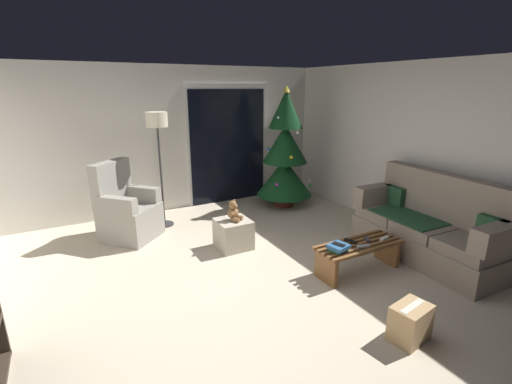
% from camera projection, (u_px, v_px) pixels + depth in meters
% --- Properties ---
extents(ground_plane, '(7.00, 7.00, 0.00)m').
position_uv_depth(ground_plane, '(255.00, 285.00, 4.00)').
color(ground_plane, beige).
extents(wall_back, '(5.72, 0.12, 2.50)m').
position_uv_depth(wall_back, '(171.00, 140.00, 6.22)').
color(wall_back, silver).
rests_on(wall_back, ground).
extents(wall_right, '(0.12, 6.00, 2.50)m').
position_uv_depth(wall_right, '(434.00, 153.00, 4.97)').
color(wall_right, silver).
rests_on(wall_right, ground).
extents(patio_door_frame, '(1.60, 0.02, 2.20)m').
position_uv_depth(patio_door_frame, '(228.00, 144.00, 6.69)').
color(patio_door_frame, silver).
rests_on(patio_door_frame, ground).
extents(patio_door_glass, '(1.50, 0.02, 2.10)m').
position_uv_depth(patio_door_glass, '(228.00, 147.00, 6.69)').
color(patio_door_glass, black).
rests_on(patio_door_glass, ground).
extents(couch, '(0.86, 1.97, 1.08)m').
position_uv_depth(couch, '(430.00, 228.00, 4.57)').
color(couch, gray).
rests_on(couch, ground).
extents(coffee_table, '(1.10, 0.40, 0.37)m').
position_uv_depth(coffee_table, '(359.00, 253.00, 4.23)').
color(coffee_table, brown).
rests_on(coffee_table, ground).
extents(remote_white, '(0.16, 0.08, 0.02)m').
position_uv_depth(remote_white, '(384.00, 238.00, 4.30)').
color(remote_white, silver).
rests_on(remote_white, coffee_table).
extents(remote_graphite, '(0.11, 0.16, 0.02)m').
position_uv_depth(remote_graphite, '(367.00, 239.00, 4.28)').
color(remote_graphite, '#333338').
rests_on(remote_graphite, coffee_table).
extents(remote_silver, '(0.16, 0.08, 0.02)m').
position_uv_depth(remote_silver, '(363.00, 246.00, 4.09)').
color(remote_silver, '#ADADB2').
rests_on(remote_silver, coffee_table).
extents(remote_black, '(0.08, 0.16, 0.02)m').
position_uv_depth(remote_black, '(351.00, 241.00, 4.23)').
color(remote_black, black).
rests_on(remote_black, coffee_table).
extents(book_stack, '(0.25, 0.23, 0.08)m').
position_uv_depth(book_stack, '(338.00, 247.00, 3.99)').
color(book_stack, '#337042').
rests_on(book_stack, coffee_table).
extents(cell_phone, '(0.11, 0.16, 0.01)m').
position_uv_depth(cell_phone, '(339.00, 244.00, 3.97)').
color(cell_phone, black).
rests_on(cell_phone, book_stack).
extents(christmas_tree, '(1.02, 1.02, 2.17)m').
position_uv_depth(christmas_tree, '(285.00, 155.00, 6.39)').
color(christmas_tree, '#4C1E19').
rests_on(christmas_tree, ground).
extents(armchair, '(0.97, 0.97, 1.13)m').
position_uv_depth(armchair, '(127.00, 212.00, 5.15)').
color(armchair, gray).
rests_on(armchair, ground).
extents(floor_lamp, '(0.32, 0.32, 1.78)m').
position_uv_depth(floor_lamp, '(158.00, 131.00, 5.30)').
color(floor_lamp, '#2D2D30').
rests_on(floor_lamp, ground).
extents(ottoman, '(0.44, 0.44, 0.40)m').
position_uv_depth(ottoman, '(233.00, 234.00, 4.88)').
color(ottoman, '#B2A893').
rests_on(ottoman, ground).
extents(teddy_bear_chestnut, '(0.21, 0.22, 0.29)m').
position_uv_depth(teddy_bear_chestnut, '(234.00, 212.00, 4.78)').
color(teddy_bear_chestnut, brown).
rests_on(teddy_bear_chestnut, ottoman).
extents(cardboard_box_taped_mid_floor, '(0.38, 0.30, 0.33)m').
position_uv_depth(cardboard_box_taped_mid_floor, '(410.00, 323.00, 3.10)').
color(cardboard_box_taped_mid_floor, tan).
rests_on(cardboard_box_taped_mid_floor, ground).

